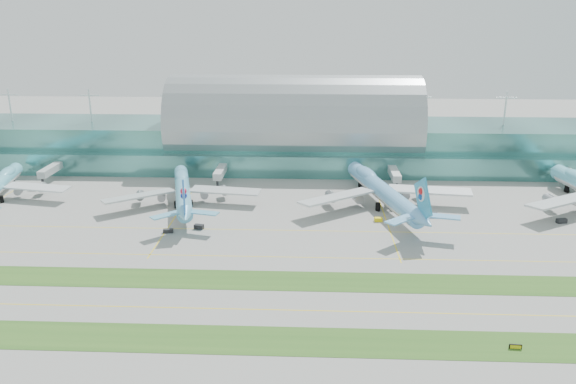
{
  "coord_description": "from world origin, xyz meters",
  "views": [
    {
      "loc": [
        8.19,
        -139.15,
        71.68
      ],
      "look_at": [
        0.0,
        55.0,
        9.0
      ],
      "focal_mm": 35.0,
      "sensor_mm": 36.0,
      "label": 1
    }
  ],
  "objects_px": {
    "terminal": "(294,135)",
    "airliner_b": "(183,190)",
    "taxiway_sign_east": "(515,347)",
    "airliner_c": "(382,190)"
  },
  "relations": [
    {
      "from": "terminal",
      "to": "airliner_b",
      "type": "bearing_deg",
      "value": -123.23
    },
    {
      "from": "terminal",
      "to": "taxiway_sign_east",
      "type": "relative_size",
      "value": 120.6
    },
    {
      "from": "airliner_b",
      "to": "terminal",
      "type": "bearing_deg",
      "value": 42.73
    },
    {
      "from": "terminal",
      "to": "airliner_b",
      "type": "height_order",
      "value": "terminal"
    },
    {
      "from": "airliner_b",
      "to": "airliner_c",
      "type": "bearing_deg",
      "value": -13.43
    },
    {
      "from": "taxiway_sign_east",
      "to": "airliner_b",
      "type": "bearing_deg",
      "value": 139.28
    },
    {
      "from": "terminal",
      "to": "taxiway_sign_east",
      "type": "distance_m",
      "value": 167.37
    },
    {
      "from": "airliner_b",
      "to": "taxiway_sign_east",
      "type": "bearing_deg",
      "value": -58.78
    },
    {
      "from": "terminal",
      "to": "airliner_c",
      "type": "xyz_separation_m",
      "value": [
        35.51,
        -62.24,
        -7.55
      ]
    },
    {
      "from": "terminal",
      "to": "airliner_c",
      "type": "bearing_deg",
      "value": -60.29
    }
  ]
}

